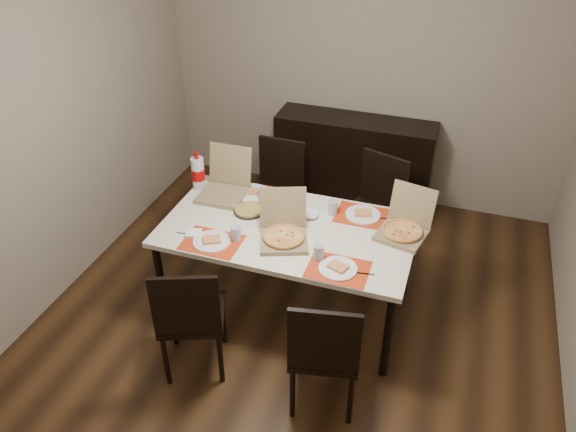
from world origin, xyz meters
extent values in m
cube|color=#3F2613|center=(0.00, 0.00, -0.01)|extent=(3.80, 4.00, 0.02)
cube|color=gray|center=(0.00, 2.01, 1.30)|extent=(3.80, 0.02, 2.60)
cube|color=gray|center=(-1.91, 0.00, 1.30)|extent=(0.02, 4.00, 2.60)
cube|color=black|center=(0.00, 1.78, 0.45)|extent=(1.50, 0.40, 0.90)
cube|color=beige|center=(-0.11, 0.12, 0.73)|extent=(1.80, 1.00, 0.04)
cylinder|color=black|center=(-0.95, -0.32, 0.35)|extent=(0.06, 0.06, 0.71)
cylinder|color=black|center=(0.73, -0.32, 0.35)|extent=(0.06, 0.06, 0.71)
cylinder|color=black|center=(-0.95, 0.56, 0.35)|extent=(0.06, 0.06, 0.71)
cylinder|color=black|center=(0.73, 0.56, 0.35)|extent=(0.06, 0.06, 0.71)
cube|color=black|center=(-0.53, -0.63, 0.45)|extent=(0.54, 0.54, 0.04)
cube|color=black|center=(-0.46, -0.80, 0.70)|extent=(0.40, 0.18, 0.46)
cylinder|color=black|center=(-0.63, -0.86, 0.21)|extent=(0.04, 0.04, 0.43)
cylinder|color=black|center=(-0.30, -0.73, 0.21)|extent=(0.04, 0.04, 0.43)
cylinder|color=black|center=(-0.76, -0.52, 0.21)|extent=(0.04, 0.04, 0.43)
cylinder|color=black|center=(-0.43, -0.39, 0.21)|extent=(0.04, 0.04, 0.43)
cube|color=black|center=(0.38, -0.63, 0.45)|extent=(0.49, 0.49, 0.04)
cube|color=black|center=(0.42, -0.82, 0.70)|extent=(0.42, 0.11, 0.46)
cylinder|color=black|center=(0.24, -0.84, 0.21)|extent=(0.04, 0.04, 0.43)
cylinder|color=black|center=(0.59, -0.77, 0.21)|extent=(0.04, 0.04, 0.43)
cylinder|color=black|center=(0.17, -0.49, 0.21)|extent=(0.04, 0.04, 0.43)
cylinder|color=black|center=(0.52, -0.42, 0.21)|extent=(0.04, 0.04, 0.43)
cube|color=black|center=(-0.51, 0.93, 0.45)|extent=(0.43, 0.43, 0.04)
cube|color=black|center=(-0.50, 1.12, 0.70)|extent=(0.42, 0.04, 0.46)
cylinder|color=black|center=(-0.33, 1.10, 0.21)|extent=(0.04, 0.04, 0.43)
cylinder|color=black|center=(-0.68, 1.11, 0.21)|extent=(0.04, 0.04, 0.43)
cylinder|color=black|center=(-0.33, 0.74, 0.21)|extent=(0.04, 0.04, 0.43)
cylinder|color=black|center=(-0.69, 0.75, 0.21)|extent=(0.04, 0.04, 0.43)
cube|color=black|center=(0.35, 0.93, 0.45)|extent=(0.53, 0.53, 0.04)
cube|color=black|center=(0.41, 1.11, 0.70)|extent=(0.41, 0.16, 0.46)
cylinder|color=black|center=(0.57, 1.05, 0.21)|extent=(0.04, 0.04, 0.43)
cylinder|color=black|center=(0.23, 1.16, 0.21)|extent=(0.04, 0.04, 0.43)
cylinder|color=black|center=(0.46, 0.70, 0.21)|extent=(0.04, 0.04, 0.43)
cylinder|color=black|center=(0.12, 0.82, 0.21)|extent=(0.04, 0.04, 0.43)
cube|color=red|center=(-0.56, -0.22, 0.75)|extent=(0.40, 0.30, 0.00)
cylinder|color=white|center=(-0.56, -0.22, 0.76)|extent=(0.26, 0.26, 0.01)
cube|color=#F0D478|center=(-0.56, -0.22, 0.78)|extent=(0.15, 0.14, 0.02)
cylinder|color=#9FA1AA|center=(-0.41, -0.14, 0.81)|extent=(0.07, 0.07, 0.11)
cube|color=#B2B2B7|center=(-0.74, -0.18, 0.75)|extent=(0.20, 0.04, 0.00)
cube|color=white|center=(-0.72, -0.18, 0.76)|extent=(0.13, 0.13, 0.02)
cube|color=red|center=(0.35, -0.22, 0.75)|extent=(0.40, 0.30, 0.00)
cylinder|color=white|center=(0.35, -0.22, 0.76)|extent=(0.25, 0.25, 0.01)
cube|color=#F0D478|center=(0.35, -0.22, 0.78)|extent=(0.14, 0.13, 0.02)
cylinder|color=#9FA1AA|center=(0.20, -0.16, 0.81)|extent=(0.07, 0.07, 0.11)
cube|color=#B2B2B7|center=(0.48, -0.22, 0.75)|extent=(0.20, 0.04, 0.00)
cube|color=red|center=(-0.54, 0.46, 0.75)|extent=(0.40, 0.30, 0.00)
cylinder|color=white|center=(-0.54, 0.46, 0.76)|extent=(0.28, 0.28, 0.01)
cube|color=#F0D478|center=(-0.54, 0.46, 0.78)|extent=(0.14, 0.12, 0.02)
cylinder|color=#9FA1AA|center=(-0.42, 0.41, 0.81)|extent=(0.07, 0.07, 0.11)
cube|color=#B2B2B7|center=(-0.74, 0.44, 0.75)|extent=(0.20, 0.04, 0.00)
cube|color=white|center=(-0.70, 0.50, 0.76)|extent=(0.13, 0.13, 0.02)
cube|color=red|center=(0.36, 0.44, 0.75)|extent=(0.40, 0.30, 0.00)
cylinder|color=white|center=(0.36, 0.44, 0.76)|extent=(0.26, 0.26, 0.01)
cube|color=#F0D478|center=(0.36, 0.44, 0.78)|extent=(0.14, 0.12, 0.02)
cylinder|color=#9FA1AA|center=(0.15, 0.40, 0.81)|extent=(0.07, 0.07, 0.11)
cube|color=#B2B2B7|center=(0.51, 0.45, 0.75)|extent=(0.20, 0.04, 0.00)
cube|color=white|center=(-0.14, 0.00, 0.76)|extent=(0.15, 0.14, 0.02)
cube|color=olive|center=(-0.09, -0.05, 0.77)|extent=(0.42, 0.42, 0.03)
cube|color=olive|center=(-0.14, 0.10, 0.93)|extent=(0.33, 0.18, 0.29)
cylinder|color=#F0D478|center=(-0.09, -0.05, 0.79)|extent=(0.36, 0.36, 0.02)
cube|color=olive|center=(0.68, 0.28, 0.77)|extent=(0.38, 0.38, 0.03)
cube|color=olive|center=(0.71, 0.43, 0.93)|extent=(0.33, 0.14, 0.29)
cylinder|color=#F0D478|center=(0.68, 0.28, 0.79)|extent=(0.33, 0.33, 0.02)
cube|color=olive|center=(-0.73, 0.36, 0.77)|extent=(0.35, 0.35, 0.03)
cube|color=olive|center=(-0.73, 0.54, 0.94)|extent=(0.35, 0.08, 0.31)
cylinder|color=black|center=(-0.46, 0.22, 0.76)|extent=(0.23, 0.23, 0.01)
cylinder|color=#BA9F47|center=(-0.46, 0.22, 0.77)|extent=(0.21, 0.21, 0.02)
imported|color=white|center=(0.00, 0.30, 0.77)|extent=(0.14, 0.14, 0.03)
cylinder|color=silver|center=(-0.96, 0.42, 0.88)|extent=(0.10, 0.10, 0.26)
cylinder|color=#9B0707|center=(-0.96, 0.42, 0.88)|extent=(0.11, 0.11, 0.09)
cylinder|color=#9B0707|center=(-0.96, 0.42, 1.04)|extent=(0.03, 0.03, 0.05)
camera|label=1|loc=(0.94, -3.00, 3.07)|focal=35.00mm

